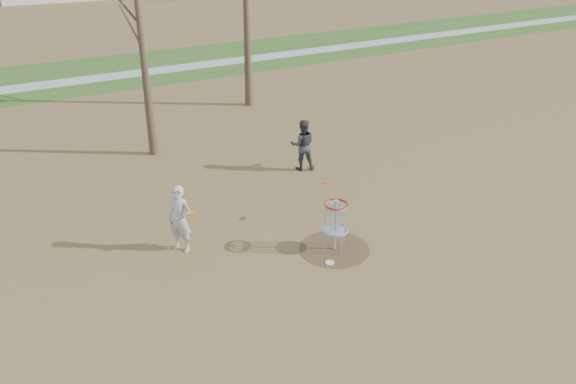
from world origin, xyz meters
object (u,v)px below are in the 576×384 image
(disc_grounded, at_px, (330,263))
(player_throwing, at_px, (303,145))
(disc_golf_basket, at_px, (336,218))
(player_standing, at_px, (180,219))

(disc_grounded, bearing_deg, player_throwing, 65.56)
(player_throwing, xyz_separation_m, disc_grounded, (-2.38, -5.23, -0.84))
(disc_grounded, relative_size, disc_golf_basket, 0.16)
(player_throwing, distance_m, disc_golf_basket, 5.11)
(player_throwing, relative_size, disc_grounded, 7.80)
(player_standing, bearing_deg, disc_grounded, 11.80)
(disc_grounded, bearing_deg, player_standing, 140.22)
(player_standing, height_order, player_throwing, player_standing)
(player_standing, bearing_deg, player_throwing, 79.74)
(player_standing, xyz_separation_m, disc_golf_basket, (3.36, -1.92, 0.04))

